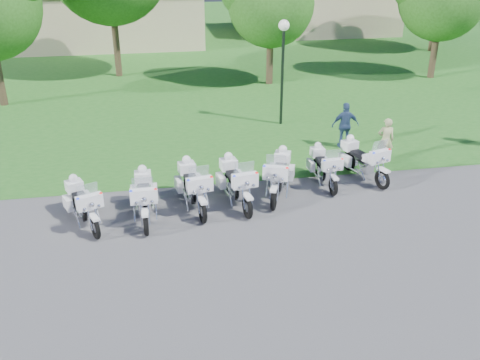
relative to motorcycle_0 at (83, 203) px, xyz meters
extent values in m
plane|color=#515156|center=(5.01, -1.11, -0.64)|extent=(100.00, 100.00, 0.00)
cube|color=#256820|center=(5.01, 25.89, -0.63)|extent=(100.00, 48.00, 0.01)
torus|color=black|center=(0.36, -0.88, -0.32)|extent=(0.36, 0.64, 0.64)
torus|color=black|center=(-0.26, 0.63, -0.32)|extent=(0.36, 0.64, 0.64)
cube|color=white|center=(0.37, -0.89, 0.01)|extent=(0.32, 0.45, 0.07)
cube|color=white|center=(0.27, -0.67, 0.37)|extent=(0.72, 0.47, 0.38)
cube|color=silver|center=(0.25, -0.62, 0.70)|extent=(0.54, 0.31, 0.36)
sphere|color=red|center=(0.58, -0.61, 0.55)|extent=(0.09, 0.09, 0.09)
sphere|color=#1426E5|center=(0.01, -0.84, 0.55)|extent=(0.09, 0.09, 0.09)
cube|color=silver|center=(0.04, -0.11, -0.21)|extent=(0.50, 0.62, 0.32)
cube|color=white|center=(0.13, -0.32, 0.13)|extent=(0.47, 0.58, 0.21)
cube|color=black|center=(-0.07, 0.16, 0.11)|extent=(0.53, 0.67, 0.11)
cube|color=white|center=(0.06, 0.60, -0.16)|extent=(0.35, 0.53, 0.34)
cube|color=white|center=(-0.47, 0.39, -0.16)|extent=(0.35, 0.53, 0.34)
cube|color=white|center=(-0.27, 0.66, 0.24)|extent=(0.57, 0.53, 0.31)
sphere|color=white|center=(-0.27, 0.66, 0.49)|extent=(0.25, 0.25, 0.25)
torus|color=black|center=(1.69, -0.92, -0.30)|extent=(0.14, 0.68, 0.67)
torus|color=black|center=(1.67, 0.79, -0.30)|extent=(0.14, 0.68, 0.67)
cube|color=white|center=(1.69, -0.94, 0.05)|extent=(0.19, 0.44, 0.07)
cube|color=white|center=(1.69, -0.69, 0.42)|extent=(0.73, 0.25, 0.40)
cube|color=silver|center=(1.69, -0.63, 0.77)|extent=(0.56, 0.13, 0.38)
sphere|color=red|center=(2.01, -0.74, 0.61)|extent=(0.09, 0.09, 0.09)
sphere|color=#1426E5|center=(1.37, -0.75, 0.61)|extent=(0.09, 0.09, 0.09)
cube|color=silver|center=(1.68, -0.04, -0.18)|extent=(0.35, 0.57, 0.34)
cube|color=white|center=(1.68, -0.28, 0.17)|extent=(0.33, 0.53, 0.22)
cube|color=black|center=(1.68, 0.26, 0.15)|extent=(0.35, 0.63, 0.12)
cube|color=white|center=(1.98, 0.64, -0.13)|extent=(0.19, 0.53, 0.36)
cube|color=white|center=(1.37, 0.64, -0.13)|extent=(0.19, 0.53, 0.36)
cube|color=white|center=(1.67, 0.82, 0.29)|extent=(0.49, 0.41, 0.32)
sphere|color=white|center=(1.67, 0.82, 0.55)|extent=(0.26, 0.26, 0.26)
torus|color=black|center=(3.27, -0.50, -0.30)|extent=(0.24, 0.70, 0.69)
torus|color=black|center=(3.00, 1.22, -0.30)|extent=(0.24, 0.70, 0.69)
cube|color=white|center=(3.27, -0.52, 0.06)|extent=(0.25, 0.47, 0.07)
cube|color=white|center=(3.23, -0.27, 0.44)|extent=(0.77, 0.36, 0.41)
cube|color=silver|center=(3.22, -0.21, 0.80)|extent=(0.59, 0.21, 0.39)
sphere|color=red|center=(3.57, -0.28, 0.63)|extent=(0.09, 0.09, 0.09)
sphere|color=#1426E5|center=(2.92, -0.38, 0.63)|extent=(0.09, 0.09, 0.09)
cube|color=silver|center=(3.13, 0.38, -0.18)|extent=(0.43, 0.62, 0.35)
cube|color=white|center=(3.17, 0.14, 0.18)|extent=(0.41, 0.58, 0.23)
cube|color=black|center=(3.09, 0.68, 0.16)|extent=(0.44, 0.68, 0.12)
cube|color=white|center=(3.33, 1.11, -0.12)|extent=(0.26, 0.55, 0.37)
cube|color=white|center=(2.72, 1.02, -0.12)|extent=(0.26, 0.55, 0.37)
cube|color=white|center=(3.00, 1.25, 0.31)|extent=(0.55, 0.48, 0.33)
sphere|color=white|center=(3.00, 1.25, 0.57)|extent=(0.27, 0.27, 0.27)
torus|color=black|center=(4.56, -0.47, -0.30)|extent=(0.24, 0.70, 0.69)
torus|color=black|center=(4.29, 1.26, -0.30)|extent=(0.24, 0.70, 0.69)
cube|color=white|center=(4.56, -0.49, 0.06)|extent=(0.25, 0.48, 0.07)
cube|color=white|center=(4.53, -0.23, 0.44)|extent=(0.77, 0.36, 0.41)
cube|color=silver|center=(4.52, -0.17, 0.80)|extent=(0.59, 0.21, 0.39)
sphere|color=red|center=(4.86, -0.24, 0.64)|extent=(0.09, 0.09, 0.09)
sphere|color=#1426E5|center=(4.21, -0.34, 0.64)|extent=(0.09, 0.09, 0.09)
cube|color=silver|center=(4.42, 0.42, -0.17)|extent=(0.43, 0.62, 0.35)
cube|color=white|center=(4.46, 0.17, 0.19)|extent=(0.41, 0.58, 0.23)
cube|color=black|center=(4.38, 0.72, 0.17)|extent=(0.44, 0.68, 0.12)
cube|color=white|center=(4.62, 1.16, -0.12)|extent=(0.26, 0.56, 0.37)
cube|color=white|center=(4.01, 1.06, -0.12)|extent=(0.26, 0.56, 0.37)
cube|color=white|center=(4.29, 1.29, 0.31)|extent=(0.55, 0.48, 0.33)
sphere|color=white|center=(4.29, 1.29, 0.58)|extent=(0.27, 0.27, 0.27)
torus|color=black|center=(5.42, -0.11, -0.30)|extent=(0.38, 0.69, 0.69)
torus|color=black|center=(6.06, 1.53, -0.30)|extent=(0.38, 0.69, 0.69)
cube|color=white|center=(5.41, -0.13, 0.07)|extent=(0.34, 0.49, 0.07)
cube|color=white|center=(5.50, 0.11, 0.45)|extent=(0.78, 0.50, 0.41)
cube|color=silver|center=(5.53, 0.17, 0.81)|extent=(0.58, 0.33, 0.39)
sphere|color=red|center=(5.79, -0.07, 0.64)|extent=(0.09, 0.09, 0.09)
sphere|color=#1426E5|center=(5.17, 0.18, 0.64)|extent=(0.09, 0.09, 0.09)
cube|color=silver|center=(5.75, 0.73, -0.17)|extent=(0.54, 0.67, 0.35)
cube|color=white|center=(5.66, 0.50, 0.19)|extent=(0.50, 0.62, 0.23)
cube|color=black|center=(5.86, 1.02, 0.17)|extent=(0.56, 0.72, 0.12)
cube|color=white|center=(6.29, 1.27, -0.12)|extent=(0.37, 0.57, 0.37)
cube|color=white|center=(5.72, 1.50, -0.12)|extent=(0.37, 0.57, 0.37)
cube|color=white|center=(6.07, 1.55, 0.31)|extent=(0.61, 0.57, 0.33)
sphere|color=white|center=(6.07, 1.55, 0.58)|extent=(0.27, 0.27, 0.27)
torus|color=black|center=(7.46, 0.51, -0.34)|extent=(0.14, 0.61, 0.60)
torus|color=black|center=(7.40, 2.04, -0.34)|extent=(0.14, 0.61, 0.60)
cube|color=white|center=(7.46, 0.50, -0.03)|extent=(0.18, 0.40, 0.06)
cube|color=white|center=(7.45, 0.72, 0.31)|extent=(0.65, 0.24, 0.36)
cube|color=silver|center=(7.45, 0.77, 0.62)|extent=(0.51, 0.13, 0.34)
sphere|color=red|center=(7.74, 0.68, 0.48)|extent=(0.08, 0.08, 0.08)
sphere|color=#1426E5|center=(7.16, 0.66, 0.48)|extent=(0.08, 0.08, 0.08)
cube|color=silver|center=(7.43, 1.30, -0.23)|extent=(0.32, 0.51, 0.31)
cube|color=white|center=(7.43, 1.08, 0.08)|extent=(0.30, 0.48, 0.20)
cube|color=black|center=(7.42, 1.57, 0.06)|extent=(0.33, 0.57, 0.11)
cube|color=white|center=(7.67, 1.92, -0.19)|extent=(0.18, 0.47, 0.32)
cube|color=white|center=(7.13, 1.90, -0.19)|extent=(0.18, 0.47, 0.32)
cube|color=white|center=(7.40, 2.07, 0.19)|extent=(0.44, 0.38, 0.29)
sphere|color=white|center=(7.40, 2.07, 0.42)|extent=(0.23, 0.23, 0.23)
torus|color=black|center=(9.12, 0.66, -0.31)|extent=(0.33, 0.67, 0.66)
torus|color=black|center=(8.60, 2.25, -0.31)|extent=(0.33, 0.67, 0.66)
cube|color=white|center=(9.13, 0.64, 0.03)|extent=(0.30, 0.47, 0.07)
cube|color=white|center=(9.05, 0.87, 0.40)|extent=(0.75, 0.45, 0.39)
cube|color=silver|center=(9.03, 0.93, 0.75)|extent=(0.56, 0.29, 0.37)
sphere|color=red|center=(9.37, 0.92, 0.59)|extent=(0.09, 0.09, 0.09)
sphere|color=#1426E5|center=(8.77, 0.72, 0.59)|extent=(0.09, 0.09, 0.09)
cube|color=silver|center=(8.85, 1.47, -0.19)|extent=(0.49, 0.63, 0.34)
cube|color=white|center=(8.93, 1.25, 0.15)|extent=(0.46, 0.59, 0.22)
cube|color=black|center=(8.76, 1.76, 0.13)|extent=(0.51, 0.69, 0.12)
cube|color=white|center=(8.93, 2.20, -0.14)|extent=(0.33, 0.54, 0.36)
cube|color=white|center=(8.36, 2.02, -0.14)|extent=(0.33, 0.54, 0.36)
cube|color=white|center=(8.59, 2.28, 0.27)|extent=(0.57, 0.52, 0.32)
sphere|color=white|center=(8.59, 2.28, 0.53)|extent=(0.26, 0.26, 0.26)
cylinder|color=black|center=(7.46, 7.36, 1.33)|extent=(0.12, 0.12, 3.94)
sphere|color=white|center=(7.46, 7.36, 3.46)|extent=(0.44, 0.44, 0.44)
cylinder|color=#38281C|center=(0.43, 16.94, 1.54)|extent=(0.36, 0.36, 4.35)
cylinder|color=#38281C|center=(8.42, 13.85, 0.87)|extent=(0.36, 0.36, 3.01)
sphere|color=#265417|center=(8.42, 13.85, 3.47)|extent=(4.38, 4.38, 4.38)
cylinder|color=#38281C|center=(17.61, 13.59, 0.94)|extent=(0.36, 0.36, 3.15)
cylinder|color=#38281C|center=(21.16, 20.32, 1.22)|extent=(0.36, 0.36, 3.71)
cube|color=#C2AC8C|center=(-0.99, 26.89, 1.16)|extent=(14.00, 8.00, 3.60)
cube|color=#C2AC8C|center=(16.01, 28.89, 1.16)|extent=(11.00, 7.00, 3.60)
imported|color=tan|center=(10.11, 2.78, 0.16)|extent=(0.66, 0.51, 1.60)
imported|color=navy|center=(9.18, 4.32, 0.23)|extent=(1.05, 0.52, 1.74)
camera|label=1|loc=(2.05, -13.68, 6.88)|focal=40.00mm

